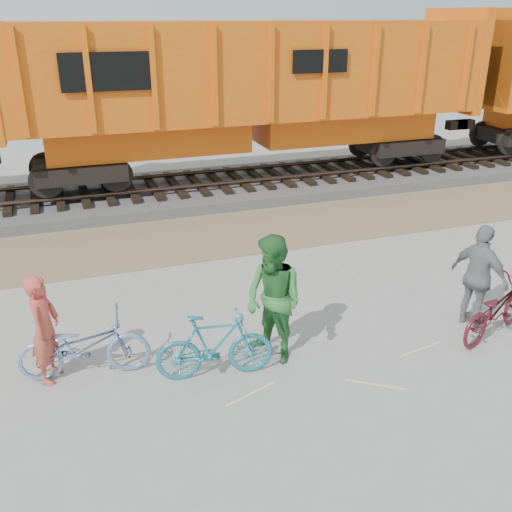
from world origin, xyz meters
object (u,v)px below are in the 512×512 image
object	(u,v)px
bicycle_blue	(84,346)
person_solo	(45,329)
bicycle_maroon	(496,309)
person_woman	(479,277)
bicycle_teal	(215,346)
hopper_car_center	(252,89)
person_man	(274,300)

from	to	relation	value
bicycle_blue	person_solo	xyz separation A→B (m)	(-0.50, 0.10, 0.33)
bicycle_blue	bicycle_maroon	xyz separation A→B (m)	(6.56, -1.08, -0.01)
person_woman	bicycle_maroon	bearing A→B (deg)	178.79
bicycle_teal	person_solo	distance (m)	2.46
hopper_car_center	person_solo	size ratio (longest dim) A/B	8.36
bicycle_blue	bicycle_maroon	size ratio (longest dim) A/B	1.02
bicycle_blue	person_woman	world-z (taller)	person_woman
bicycle_teal	person_woman	distance (m)	4.66
person_solo	person_man	xyz separation A→B (m)	(3.31, -0.57, 0.18)
bicycle_maroon	person_man	bearing A→B (deg)	60.21
bicycle_teal	person_woman	bearing A→B (deg)	-81.79
person_solo	person_man	world-z (taller)	person_man
bicycle_teal	bicycle_maroon	size ratio (longest dim) A/B	0.93
bicycle_maroon	hopper_car_center	bearing A→B (deg)	-14.75
hopper_car_center	person_woman	distance (m)	9.47
hopper_car_center	person_woman	size ratio (longest dim) A/B	7.61
bicycle_blue	person_woman	size ratio (longest dim) A/B	1.04
bicycle_blue	hopper_car_center	bearing A→B (deg)	-25.87
person_solo	person_woman	size ratio (longest dim) A/B	0.91
hopper_car_center	person_woman	xyz separation A→B (m)	(0.88, -9.20, -2.09)
person_man	person_woman	distance (m)	3.65
bicycle_maroon	person_woman	distance (m)	0.59
bicycle_maroon	person_solo	distance (m)	7.16
bicycle_teal	person_solo	bearing A→B (deg)	79.84
bicycle_teal	person_woman	world-z (taller)	person_woman
bicycle_teal	person_man	xyz separation A→B (m)	(1.00, 0.20, 0.49)
bicycle_blue	person_man	xyz separation A→B (m)	(2.81, -0.47, 0.51)
person_man	person_woman	xyz separation A→B (m)	(3.64, -0.21, -0.10)
bicycle_teal	bicycle_maroon	world-z (taller)	bicycle_teal
bicycle_teal	person_woman	xyz separation A→B (m)	(4.64, -0.01, 0.39)
bicycle_maroon	bicycle_teal	bearing A→B (deg)	64.51
bicycle_teal	person_solo	size ratio (longest dim) A/B	1.04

